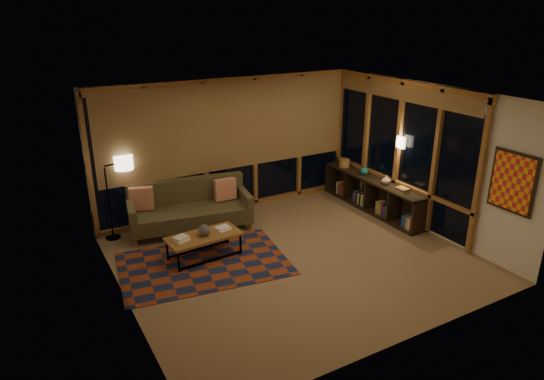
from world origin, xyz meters
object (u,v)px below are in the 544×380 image
coffee_table (204,246)px  bookshelf (372,194)px  floor_lamp (108,199)px  sofa (190,208)px

coffee_table → bookshelf: bearing=-0.3°
floor_lamp → bookshelf: size_ratio=0.55×
sofa → coffee_table: (-0.19, -1.13, -0.25)m
floor_lamp → coffee_table: bearing=-61.8°
sofa → coffee_table: 1.17m
coffee_table → bookshelf: size_ratio=0.45×
sofa → floor_lamp: floor_lamp is taller
floor_lamp → bookshelf: 5.13m
sofa → bookshelf: 3.70m
coffee_table → floor_lamp: floor_lamp is taller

